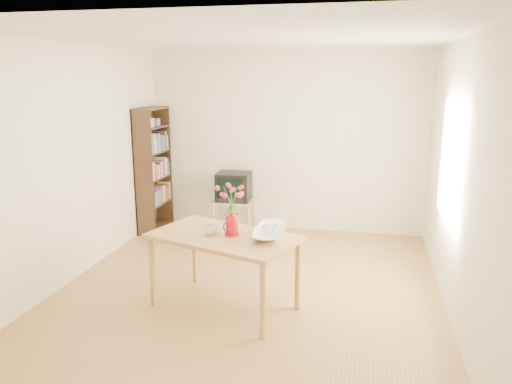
% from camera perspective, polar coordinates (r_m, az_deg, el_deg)
% --- Properties ---
extents(room, '(4.50, 4.50, 4.50)m').
position_cam_1_polar(room, '(5.11, -0.40, 2.53)').
color(room, olive).
rests_on(room, ground).
extents(table, '(1.57, 1.20, 0.75)m').
position_cam_1_polar(table, '(4.84, -3.69, -5.87)').
color(table, '#A47538').
rests_on(table, ground).
extents(tv_stand, '(0.60, 0.45, 0.46)m').
position_cam_1_polar(tv_stand, '(7.34, -2.52, -1.46)').
color(tv_stand, tan).
rests_on(tv_stand, ground).
extents(bookshelf, '(0.28, 0.70, 1.80)m').
position_cam_1_polar(bookshelf, '(7.42, -11.60, 2.02)').
color(bookshelf, black).
rests_on(bookshelf, ground).
extents(pitcher, '(0.14, 0.21, 0.21)m').
position_cam_1_polar(pitcher, '(4.79, -2.78, -3.85)').
color(pitcher, red).
rests_on(pitcher, table).
extents(flowers, '(0.23, 0.23, 0.33)m').
position_cam_1_polar(flowers, '(4.72, -2.81, -0.74)').
color(flowers, '#C02D53').
rests_on(flowers, pitcher).
extents(mug, '(0.16, 0.16, 0.10)m').
position_cam_1_polar(mug, '(4.83, -5.15, -4.31)').
color(mug, white).
rests_on(mug, table).
extents(bowl, '(0.44, 0.44, 0.40)m').
position_cam_1_polar(bowl, '(4.74, 1.57, -2.66)').
color(bowl, white).
rests_on(bowl, table).
extents(teacup_a, '(0.09, 0.09, 0.06)m').
position_cam_1_polar(teacup_a, '(4.76, 1.09, -3.14)').
color(teacup_a, white).
rests_on(teacup_a, bowl).
extents(teacup_b, '(0.09, 0.09, 0.06)m').
position_cam_1_polar(teacup_b, '(4.76, 2.14, -3.11)').
color(teacup_b, white).
rests_on(teacup_b, bowl).
extents(television, '(0.49, 0.46, 0.41)m').
position_cam_1_polar(television, '(7.29, -2.52, 0.71)').
color(television, black).
rests_on(television, tv_stand).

